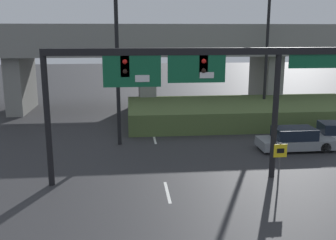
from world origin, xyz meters
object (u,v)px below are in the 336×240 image
at_px(highway_light_pole_near, 269,1).
at_px(parked_sedan_near_right, 296,140).
at_px(signal_gantry, 187,75).
at_px(speed_limit_sign, 280,160).
at_px(highway_light_pole_far, 116,31).

relative_size(highway_light_pole_near, parked_sedan_near_right, 3.88).
xyz_separation_m(signal_gantry, parked_sedan_near_right, (7.30, 4.25, -4.44)).
bearing_deg(speed_limit_sign, highway_light_pole_near, 73.34).
xyz_separation_m(speed_limit_sign, highway_light_pole_near, (4.56, 15.24, 7.89)).
relative_size(speed_limit_sign, highway_light_pole_far, 0.17).
bearing_deg(highway_light_pole_far, speed_limit_sign, -48.26).
bearing_deg(speed_limit_sign, parked_sedan_near_right, 60.46).
distance_m(speed_limit_sign, highway_light_pole_near, 17.75).
bearing_deg(speed_limit_sign, signal_gantry, 156.95).
relative_size(highway_light_pole_far, parked_sedan_near_right, 2.89).
xyz_separation_m(signal_gantry, highway_light_pole_near, (8.50, 13.56, 4.27)).
relative_size(speed_limit_sign, parked_sedan_near_right, 0.48).
relative_size(highway_light_pole_near, highway_light_pole_far, 1.34).
bearing_deg(highway_light_pole_near, signal_gantry, -122.08).
distance_m(speed_limit_sign, highway_light_pole_far, 12.30).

